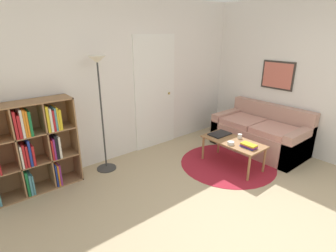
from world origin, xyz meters
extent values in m
plane|color=tan|center=(0.00, 0.00, 0.00)|extent=(14.00, 14.00, 0.00)
cube|color=silver|center=(0.00, 2.62, 1.30)|extent=(7.74, 0.05, 2.60)
cube|color=white|center=(0.61, 2.59, 1.00)|extent=(0.87, 0.02, 2.01)
sphere|color=tan|center=(0.91, 2.56, 0.96)|extent=(0.04, 0.04, 0.04)
cube|color=silver|center=(2.40, 1.30, 1.30)|extent=(0.05, 5.60, 2.60)
cube|color=#332D28|center=(2.36, 1.27, 1.31)|extent=(0.02, 0.60, 0.50)
cube|color=#C66656|center=(2.35, 1.27, 1.31)|extent=(0.01, 0.54, 0.44)
cylinder|color=maroon|center=(1.05, 1.22, 0.00)|extent=(1.53, 1.53, 0.01)
cube|color=#936B47|center=(-0.99, 2.41, 0.61)|extent=(0.02, 0.34, 1.23)
cube|color=#936B47|center=(-1.55, 2.41, 1.22)|extent=(1.14, 0.34, 0.02)
cube|color=#936B47|center=(-1.55, 2.41, 0.01)|extent=(1.14, 0.34, 0.02)
cube|color=#936B47|center=(-1.55, 2.57, 0.61)|extent=(1.14, 0.02, 1.23)
cube|color=#936B47|center=(-1.73, 2.41, 0.61)|extent=(0.02, 0.32, 1.19)
cube|color=#936B47|center=(-1.36, 2.41, 0.61)|extent=(0.02, 0.32, 1.19)
cube|color=#936B47|center=(-1.55, 2.41, 0.42)|extent=(1.10, 0.32, 0.02)
cube|color=#936B47|center=(-1.55, 2.41, 0.81)|extent=(1.10, 0.32, 0.02)
cube|color=#196B38|center=(-1.70, 2.36, 0.19)|extent=(0.03, 0.23, 0.34)
cube|color=teal|center=(-1.66, 2.35, 0.16)|extent=(0.03, 0.20, 0.29)
cube|color=teal|center=(-1.63, 2.36, 0.16)|extent=(0.02, 0.23, 0.28)
cube|color=navy|center=(-1.33, 2.35, 0.18)|extent=(0.02, 0.21, 0.32)
cube|color=orange|center=(-1.31, 2.38, 0.17)|extent=(0.02, 0.26, 0.31)
cube|color=#7F287A|center=(-1.28, 2.36, 0.17)|extent=(0.02, 0.24, 0.31)
cube|color=silver|center=(-1.70, 2.35, 0.57)|extent=(0.02, 0.21, 0.30)
cube|color=#B21E23|center=(-1.67, 2.35, 0.58)|extent=(0.03, 0.21, 0.31)
cube|color=#B21E23|center=(-1.64, 2.36, 0.57)|extent=(0.03, 0.24, 0.29)
cube|color=navy|center=(-1.60, 2.34, 0.60)|extent=(0.03, 0.19, 0.35)
cube|color=#B21E23|center=(-1.57, 2.35, 0.56)|extent=(0.03, 0.21, 0.27)
cube|color=#B21E23|center=(-1.33, 2.37, 0.57)|extent=(0.02, 0.24, 0.28)
cube|color=#7F287A|center=(-1.31, 2.38, 0.57)|extent=(0.02, 0.27, 0.29)
cube|color=black|center=(-1.27, 2.34, 0.59)|extent=(0.03, 0.19, 0.33)
cube|color=silver|center=(-1.24, 2.37, 0.58)|extent=(0.03, 0.25, 0.31)
cube|color=#B21E23|center=(-1.70, 2.38, 0.99)|extent=(0.03, 0.27, 0.34)
cube|color=#B21E23|center=(-1.66, 2.35, 0.97)|extent=(0.03, 0.20, 0.29)
cube|color=silver|center=(-1.62, 2.38, 1.00)|extent=(0.03, 0.26, 0.35)
cube|color=orange|center=(-1.59, 2.35, 0.99)|extent=(0.02, 0.22, 0.35)
cube|color=orange|center=(-1.57, 2.37, 0.99)|extent=(0.02, 0.26, 0.33)
cube|color=#196B38|center=(-1.53, 2.37, 0.98)|extent=(0.03, 0.25, 0.32)
cube|color=gold|center=(-1.33, 2.35, 0.99)|extent=(0.03, 0.20, 0.34)
cube|color=silver|center=(-1.29, 2.37, 0.98)|extent=(0.03, 0.25, 0.31)
cube|color=#B21E23|center=(-1.26, 2.36, 0.96)|extent=(0.03, 0.23, 0.28)
cube|color=teal|center=(-1.23, 2.34, 0.98)|extent=(0.02, 0.20, 0.31)
cube|color=gold|center=(-1.21, 2.36, 0.98)|extent=(0.02, 0.22, 0.31)
cube|color=gold|center=(-1.18, 2.35, 0.96)|extent=(0.03, 0.20, 0.27)
cylinder|color=#333333|center=(-0.56, 2.33, 0.01)|extent=(0.30, 0.30, 0.01)
cylinder|color=#333333|center=(-0.56, 2.33, 0.87)|extent=(0.02, 0.02, 1.64)
cone|color=white|center=(-0.56, 2.33, 1.69)|extent=(0.25, 0.25, 0.10)
cube|color=tan|center=(1.93, 1.23, 0.22)|extent=(0.85, 1.57, 0.43)
cube|color=tan|center=(2.27, 1.23, 0.40)|extent=(0.16, 1.57, 0.80)
cube|color=tan|center=(1.93, 0.52, 0.29)|extent=(0.85, 0.16, 0.57)
cube|color=tan|center=(1.93, 1.93, 0.29)|extent=(0.85, 0.16, 0.57)
cube|color=tan|center=(1.85, 0.91, 0.48)|extent=(0.65, 0.61, 0.10)
cube|color=tan|center=(1.85, 1.54, 0.48)|extent=(0.65, 0.61, 0.10)
cube|color=#996B42|center=(1.06, 1.15, 0.42)|extent=(0.48, 0.97, 0.02)
cylinder|color=#996B42|center=(0.86, 0.70, 0.20)|extent=(0.04, 0.04, 0.41)
cylinder|color=#996B42|center=(0.86, 1.60, 0.20)|extent=(0.04, 0.04, 0.41)
cylinder|color=#996B42|center=(1.26, 0.70, 0.20)|extent=(0.04, 0.04, 0.41)
cylinder|color=#996B42|center=(1.26, 1.60, 0.20)|extent=(0.04, 0.04, 0.41)
cube|color=black|center=(1.10, 1.46, 0.44)|extent=(0.36, 0.25, 0.02)
cylinder|color=silver|center=(0.91, 1.09, 0.45)|extent=(0.10, 0.10, 0.05)
cube|color=navy|center=(1.02, 0.86, 0.44)|extent=(0.12, 0.22, 0.01)
cube|color=#7F287A|center=(1.03, 0.85, 0.45)|extent=(0.12, 0.22, 0.03)
cube|color=gold|center=(1.02, 0.85, 0.48)|extent=(0.12, 0.22, 0.02)
cylinder|color=white|center=(1.22, 1.15, 0.46)|extent=(0.07, 0.07, 0.07)
camera|label=1|loc=(-2.14, -1.13, 2.04)|focal=28.00mm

